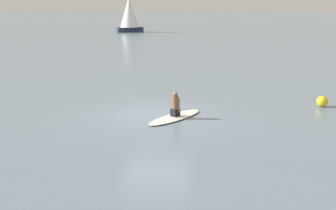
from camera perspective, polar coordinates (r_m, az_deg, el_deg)
ground_plane at (r=15.04m, az=-1.65°, el=-1.47°), size 400.00×400.00×0.00m
surfboard at (r=14.65m, az=1.04°, el=-1.72°), size 2.13×2.74×0.08m
person_paddler at (r=14.54m, az=1.04°, el=-0.03°), size 0.37×0.38×0.90m
sailboat_near_left at (r=63.17m, az=-5.50°, el=12.82°), size 4.12×3.97×6.00m
buoy_marker at (r=17.40m, az=21.03°, el=0.48°), size 0.45×0.45×0.45m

